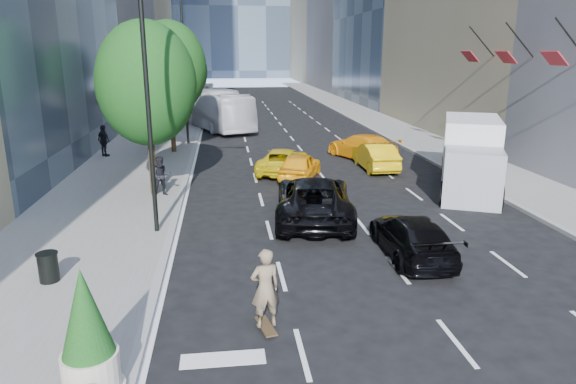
{
  "coord_description": "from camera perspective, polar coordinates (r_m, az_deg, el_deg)",
  "views": [
    {
      "loc": [
        -4.02,
        -13.64,
        6.32
      ],
      "look_at": [
        -1.89,
        3.33,
        1.6
      ],
      "focal_mm": 32.0,
      "sensor_mm": 36.0,
      "label": 1
    }
  ],
  "objects": [
    {
      "name": "ground",
      "position": [
        15.56,
        8.55,
        -8.72
      ],
      "size": [
        160.0,
        160.0,
        0.0
      ],
      "primitive_type": "plane",
      "color": "black",
      "rests_on": "ground"
    },
    {
      "name": "sidewalk_left",
      "position": [
        44.37,
        -13.63,
        6.91
      ],
      "size": [
        6.0,
        120.0,
        0.15
      ],
      "primitive_type": "cube",
      "color": "slate",
      "rests_on": "ground"
    },
    {
      "name": "sidewalk_right",
      "position": [
        46.26,
        10.64,
        7.41
      ],
      "size": [
        4.0,
        120.0,
        0.15
      ],
      "primitive_type": "cube",
      "color": "slate",
      "rests_on": "ground"
    },
    {
      "name": "lamp_near",
      "position": [
        17.8,
        -15.0,
        13.29
      ],
      "size": [
        2.13,
        0.22,
        10.0
      ],
      "color": "black",
      "rests_on": "sidewalk_left"
    },
    {
      "name": "lamp_far",
      "position": [
        35.72,
        -11.21,
        14.34
      ],
      "size": [
        2.13,
        0.22,
        10.0
      ],
      "color": "black",
      "rests_on": "sidewalk_left"
    },
    {
      "name": "tree_near",
      "position": [
        22.9,
        -15.45,
        11.51
      ],
      "size": [
        4.2,
        4.2,
        7.46
      ],
      "color": "#312113",
      "rests_on": "sidewalk_left"
    },
    {
      "name": "tree_mid",
      "position": [
        32.81,
        -13.08,
        13.29
      ],
      "size": [
        4.5,
        4.5,
        7.99
      ],
      "color": "#312113",
      "rests_on": "sidewalk_left"
    },
    {
      "name": "tree_far",
      "position": [
        45.78,
        -11.44,
        13.02
      ],
      "size": [
        3.9,
        3.9,
        6.92
      ],
      "color": "#312113",
      "rests_on": "sidewalk_left"
    },
    {
      "name": "traffic_signal",
      "position": [
        53.73,
        -9.95,
        12.99
      ],
      "size": [
        2.48,
        0.53,
        5.2
      ],
      "color": "black",
      "rests_on": "sidewalk_left"
    },
    {
      "name": "facade_flags",
      "position": [
        27.82,
        25.42,
        13.72
      ],
      "size": [
        1.85,
        13.3,
        2.05
      ],
      "color": "black",
      "rests_on": "ground"
    },
    {
      "name": "skateboarder",
      "position": [
        11.99,
        -2.53,
        -11.18
      ],
      "size": [
        0.78,
        0.6,
        1.9
      ],
      "primitive_type": "imported",
      "rotation": [
        0.0,
        0.0,
        3.37
      ],
      "color": "brown",
      "rests_on": "ground"
    },
    {
      "name": "black_sedan_lincoln",
      "position": [
        19.71,
        2.88,
        -0.72
      ],
      "size": [
        3.62,
        6.4,
        1.69
      ],
      "primitive_type": "imported",
      "rotation": [
        0.0,
        0.0,
        3.0
      ],
      "color": "black",
      "rests_on": "ground"
    },
    {
      "name": "black_sedan_mercedes",
      "position": [
        16.73,
        13.61,
        -4.81
      ],
      "size": [
        1.95,
        4.57,
        1.31
      ],
      "primitive_type": "imported",
      "rotation": [
        0.0,
        0.0,
        3.12
      ],
      "color": "black",
      "rests_on": "ground"
    },
    {
      "name": "taxi_a",
      "position": [
        26.04,
        1.35,
        2.92
      ],
      "size": [
        2.94,
        4.31,
        1.36
      ],
      "primitive_type": "imported",
      "rotation": [
        0.0,
        0.0,
        2.78
      ],
      "color": "#FFA80D",
      "rests_on": "ground"
    },
    {
      "name": "taxi_b",
      "position": [
        28.66,
        9.67,
        3.96
      ],
      "size": [
        1.56,
        4.43,
        1.46
      ],
      "primitive_type": "imported",
      "rotation": [
        0.0,
        0.0,
        3.15
      ],
      "color": "gold",
      "rests_on": "ground"
    },
    {
      "name": "taxi_c",
      "position": [
        27.41,
        -0.55,
        3.5
      ],
      "size": [
        3.52,
        5.15,
        1.31
      ],
      "primitive_type": "imported",
      "rotation": [
        0.0,
        0.0,
        2.83
      ],
      "color": "#D9BD0B",
      "rests_on": "ground"
    },
    {
      "name": "taxi_d",
      "position": [
        31.3,
        8.21,
        5.03
      ],
      "size": [
        3.89,
        5.6,
        1.51
      ],
      "primitive_type": "imported",
      "rotation": [
        0.0,
        0.0,
        3.52
      ],
      "color": "#FFA10D",
      "rests_on": "ground"
    },
    {
      "name": "city_bus",
      "position": [
        43.83,
        -8.25,
        9.15
      ],
      "size": [
        6.68,
        11.99,
        3.28
      ],
      "primitive_type": "imported",
      "rotation": [
        0.0,
        0.0,
        0.36
      ],
      "color": "silver",
      "rests_on": "ground"
    },
    {
      "name": "box_truck",
      "position": [
        25.32,
        19.66,
        3.91
      ],
      "size": [
        4.98,
        7.2,
        3.25
      ],
      "rotation": [
        0.0,
        0.0,
        -0.42
      ],
      "color": "silver",
      "rests_on": "ground"
    },
    {
      "name": "pedestrian_a",
      "position": [
        23.09,
        -13.88,
        1.72
      ],
      "size": [
        0.96,
        0.81,
        1.75
      ],
      "primitive_type": "imported",
      "rotation": [
        0.0,
        0.0,
        0.19
      ],
      "color": "black",
      "rests_on": "sidewalk_left"
    },
    {
      "name": "pedestrian_b",
      "position": [
        32.86,
        -19.77,
        5.38
      ],
      "size": [
        1.12,
        1.11,
        1.9
      ],
      "primitive_type": "imported",
      "rotation": [
        0.0,
        0.0,
        2.37
      ],
      "color": "black",
      "rests_on": "sidewalk_left"
    },
    {
      "name": "trash_can",
      "position": [
        15.74,
        -25.08,
        -7.63
      ],
      "size": [
        0.53,
        0.53,
        0.8
      ],
      "primitive_type": "cylinder",
      "color": "black",
      "rests_on": "sidewalk_left"
    },
    {
      "name": "planter_shrub",
      "position": [
        10.3,
        -21.41,
        -14.62
      ],
      "size": [
        1.05,
        1.05,
        2.52
      ],
      "color": "beige",
      "rests_on": "sidewalk_left"
    }
  ]
}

